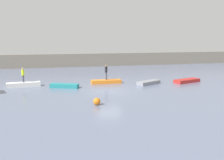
{
  "coord_description": "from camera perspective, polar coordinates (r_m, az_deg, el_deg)",
  "views": [
    {
      "loc": [
        -5.6,
        -25.43,
        5.78
      ],
      "look_at": [
        0.79,
        2.07,
        0.81
      ],
      "focal_mm": 39.67,
      "sensor_mm": 36.0,
      "label": 1
    }
  ],
  "objects": [
    {
      "name": "rowboat_grey",
      "position": [
        30.74,
        8.42,
        -0.57
      ],
      "size": [
        3.35,
        2.44,
        0.42
      ],
      "primitive_type": "cube",
      "rotation": [
        0.0,
        0.0,
        0.47
      ],
      "color": "gray",
      "rests_on": "ground_plane"
    },
    {
      "name": "rowboat_orange",
      "position": [
        30.97,
        -1.35,
        -0.36
      ],
      "size": [
        3.75,
        1.1,
        0.44
      ],
      "primitive_type": "cube",
      "rotation": [
        0.0,
        0.0,
        -0.0
      ],
      "color": "orange",
      "rests_on": "ground_plane"
    },
    {
      "name": "rowboat_red",
      "position": [
        33.02,
        16.87,
        -0.16
      ],
      "size": [
        3.79,
        2.28,
        0.42
      ],
      "primitive_type": "cube",
      "rotation": [
        0.0,
        0.0,
        0.31
      ],
      "color": "red",
      "rests_on": "ground_plane"
    },
    {
      "name": "ground_plane",
      "position": [
        26.67,
        -0.65,
        -2.53
      ],
      "size": [
        120.0,
        120.0,
        0.0
      ],
      "primitive_type": "plane",
      "color": "slate"
    },
    {
      "name": "mooring_buoy",
      "position": [
        21.24,
        -3.5,
        -4.94
      ],
      "size": [
        0.63,
        0.63,
        0.63
      ],
      "primitive_type": "sphere",
      "color": "orange",
      "rests_on": "ground_plane"
    },
    {
      "name": "rowboat_teal",
      "position": [
        28.81,
        -10.92,
        -1.31
      ],
      "size": [
        3.35,
        2.03,
        0.46
      ],
      "primitive_type": "cube",
      "rotation": [
        0.0,
        0.0,
        -0.37
      ],
      "color": "teal",
      "rests_on": "ground_plane"
    },
    {
      "name": "person_dark_shirt",
      "position": [
        30.77,
        -1.36,
        1.99
      ],
      "size": [
        0.32,
        0.32,
        1.89
      ],
      "color": "#4C4C56",
      "rests_on": "rowboat_orange"
    },
    {
      "name": "rowboat_white",
      "position": [
        30.61,
        -19.7,
        -0.99
      ],
      "size": [
        3.85,
        1.4,
        0.53
      ],
      "primitive_type": "cube",
      "rotation": [
        0.0,
        0.0,
        0.12
      ],
      "color": "white",
      "rests_on": "ground_plane"
    },
    {
      "name": "embankment_wall",
      "position": [
        48.79,
        -6.46,
        4.61
      ],
      "size": [
        80.0,
        1.2,
        2.53
      ],
      "primitive_type": "cube",
      "color": "gray",
      "rests_on": "ground_plane"
    },
    {
      "name": "person_hiviz_shirt",
      "position": [
        30.41,
        -19.83,
        1.27
      ],
      "size": [
        0.32,
        0.32,
        1.71
      ],
      "color": "#4C4C56",
      "rests_on": "rowboat_white"
    }
  ]
}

